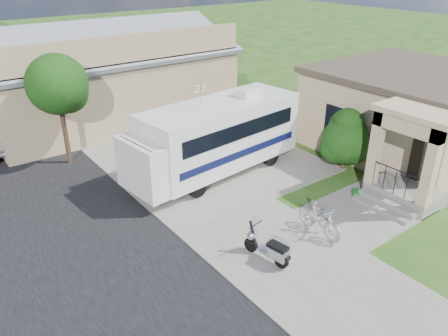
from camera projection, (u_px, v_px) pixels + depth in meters
ground at (283, 227)px, 14.09m from camera, size 120.00×120.00×0.00m
sidewalk_slab at (121, 140)px, 20.74m from camera, size 4.00×80.00×0.06m
driveway_slab at (234, 166)px, 18.13m from camera, size 7.00×6.00×0.05m
walk_slab at (367, 210)px, 14.97m from camera, size 4.00×3.00×0.05m
house at (410, 111)px, 19.13m from camera, size 9.47×7.80×3.54m
warehouse at (103, 79)px, 23.28m from camera, size 12.50×8.40×5.04m
street_tree_a at (60, 87)px, 17.19m from camera, size 2.44×2.40×4.58m
street_tree_b at (1, 46)px, 24.33m from camera, size 2.44×2.40×4.73m
motorhome at (215, 136)px, 16.91m from camera, size 7.53×3.06×3.76m
shrub at (345, 138)px, 17.49m from camera, size 2.11×2.01×2.59m
scooter at (269, 249)px, 12.27m from camera, size 0.64×1.56×1.03m
bicycle at (319, 221)px, 13.46m from camera, size 0.53×1.75×1.04m
garden_hose at (358, 194)px, 15.88m from camera, size 0.42×0.42×0.19m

